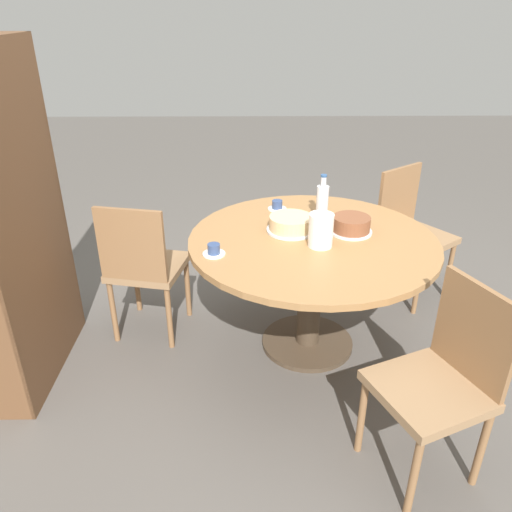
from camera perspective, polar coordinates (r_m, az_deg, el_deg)
The scene contains 12 objects.
ground_plane at distance 3.18m, azimuth 5.84°, elevation -9.96°, with size 14.00×14.00×0.00m, color #56514C.
dining_table at distance 2.86m, azimuth 6.39°, elevation -0.46°, with size 1.39×1.39×0.73m.
chair_a at distance 3.08m, azimuth -12.71°, elevation -1.04°, with size 0.49×0.49×0.91m.
chair_b at distance 2.30m, azimuth 20.39°, elevation -12.99°, with size 0.55×0.55×0.91m.
chair_c at distance 3.64m, azimuth 17.24°, elevation 2.92°, with size 0.59×0.59×0.91m.
bookshelf at distance 2.84m, azimuth -26.09°, elevation 2.15°, with size 0.87×0.28×1.77m.
coffee_pot at distance 2.67m, azimuth 7.43°, elevation 3.10°, with size 0.13×0.13×0.22m.
water_bottle at distance 3.02m, azimuth 7.58°, elevation 6.20°, with size 0.07×0.07×0.28m.
cake_main at distance 2.86m, azimuth 4.01°, elevation 3.67°, with size 0.28×0.28×0.09m.
cake_second at distance 2.89m, azimuth 10.83°, elevation 3.51°, with size 0.24×0.24×0.09m.
cup_a at distance 3.18m, azimuth 2.44°, elevation 5.74°, with size 0.12×0.12×0.06m.
cup_b at distance 2.60m, azimuth -4.84°, elevation 0.64°, with size 0.12×0.12×0.06m.
Camera 1 is at (-2.52, 0.35, 1.90)m, focal length 35.00 mm.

